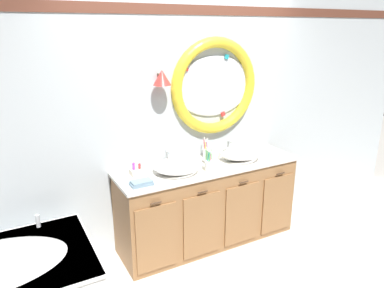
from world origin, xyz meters
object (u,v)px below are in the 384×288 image
(sink_basin_right, at_px, (240,153))
(folded_hand_towel, at_px, (141,183))
(toothbrush_holder_left, at_px, (209,165))
(soap_dispenser, at_px, (209,157))
(toiletry_basket, at_px, (137,171))
(sink_basin_left, at_px, (177,166))
(toothbrush_holder_right, at_px, (206,152))

(sink_basin_right, xyz_separation_m, folded_hand_towel, (-1.13, -0.13, -0.04))
(toothbrush_holder_left, xyz_separation_m, soap_dispenser, (0.09, 0.15, 0.02))
(folded_hand_towel, distance_m, toiletry_basket, 0.25)
(sink_basin_left, bearing_deg, toothbrush_holder_left, -23.63)
(toothbrush_holder_right, height_order, toiletry_basket, toothbrush_holder_right)
(sink_basin_right, height_order, toothbrush_holder_right, toothbrush_holder_right)
(sink_basin_right, height_order, soap_dispenser, soap_dispenser)
(soap_dispenser, distance_m, folded_hand_towel, 0.79)
(sink_basin_right, bearing_deg, toothbrush_holder_left, -164.62)
(sink_basin_left, xyz_separation_m, toothbrush_holder_right, (0.45, 0.22, 0.00))
(toothbrush_holder_left, xyz_separation_m, folded_hand_towel, (-0.68, -0.01, -0.04))
(folded_hand_towel, xyz_separation_m, toiletry_basket, (0.05, 0.24, 0.01))
(sink_basin_right, height_order, toiletry_basket, sink_basin_right)
(sink_basin_right, distance_m, folded_hand_towel, 1.14)
(toiletry_basket, bearing_deg, folded_hand_towel, -101.19)
(toiletry_basket, bearing_deg, soap_dispenser, -6.65)
(toothbrush_holder_left, bearing_deg, sink_basin_left, 156.37)
(sink_basin_left, relative_size, sink_basin_right, 1.05)
(sink_basin_right, bearing_deg, soap_dispenser, 175.32)
(sink_basin_right, xyz_separation_m, toothbrush_holder_left, (-0.45, -0.12, -0.01))
(toiletry_basket, bearing_deg, toothbrush_holder_right, 7.17)
(sink_basin_left, distance_m, folded_hand_towel, 0.43)
(soap_dispenser, relative_size, toiletry_basket, 1.42)
(toothbrush_holder_left, bearing_deg, toiletry_basket, 159.57)
(sink_basin_right, bearing_deg, toiletry_basket, 174.00)
(toothbrush_holder_left, xyz_separation_m, toothbrush_holder_right, (0.17, 0.34, 0.00))
(sink_basin_left, distance_m, soap_dispenser, 0.37)
(sink_basin_left, distance_m, toothbrush_holder_left, 0.31)
(folded_hand_towel, relative_size, toiletry_basket, 1.56)
(soap_dispenser, xyz_separation_m, folded_hand_towel, (-0.77, -0.16, -0.06))
(toothbrush_holder_left, distance_m, soap_dispenser, 0.18)
(sink_basin_left, height_order, soap_dispenser, soap_dispenser)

